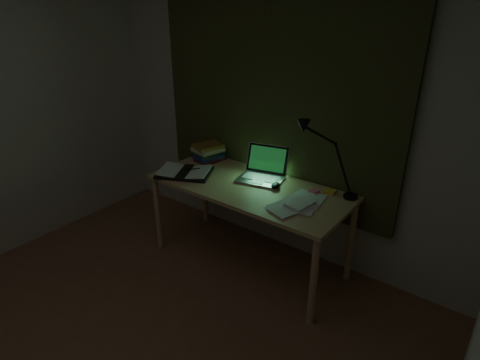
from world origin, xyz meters
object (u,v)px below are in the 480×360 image
at_px(loose_papers, 295,201).
at_px(laptop, 260,166).
at_px(book_stack, 209,152).
at_px(desk_lamp, 355,162).
at_px(open_textbook, 185,172).
at_px(desk, 249,225).

bearing_deg(loose_papers, laptop, 159.85).
xyz_separation_m(book_stack, desk_lamp, (1.32, 0.07, 0.20)).
height_order(loose_papers, desk_lamp, desk_lamp).
distance_m(book_stack, desk_lamp, 1.34).
bearing_deg(open_textbook, loose_papers, -19.50).
relative_size(open_textbook, desk_lamp, 0.76).
bearing_deg(open_textbook, desk, -11.90).
distance_m(laptop, desk_lamp, 0.74).
relative_size(laptop, loose_papers, 1.17).
bearing_deg(desk, desk_lamp, 21.25).
xyz_separation_m(desk, open_textbook, (-0.56, -0.15, 0.38)).
height_order(book_stack, desk_lamp, desk_lamp).
relative_size(book_stack, desk_lamp, 0.42).
xyz_separation_m(desk, book_stack, (-0.60, 0.21, 0.45)).
bearing_deg(laptop, desk_lamp, -1.73).
bearing_deg(loose_papers, desk_lamp, 46.65).
height_order(open_textbook, desk_lamp, desk_lamp).
distance_m(desk, open_textbook, 0.70).
relative_size(desk, desk_lamp, 2.80).
height_order(desk, loose_papers, loose_papers).
xyz_separation_m(desk, laptop, (0.02, 0.13, 0.49)).
xyz_separation_m(loose_papers, desk_lamp, (0.29, 0.30, 0.28)).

